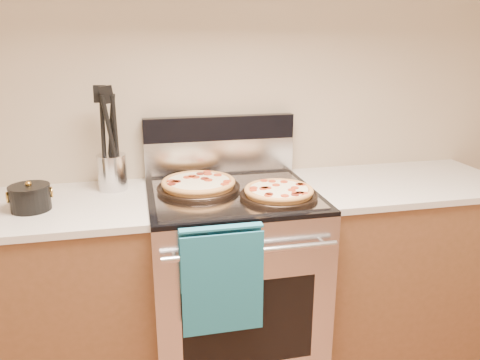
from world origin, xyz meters
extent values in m
plane|color=tan|center=(0.00, 2.00, 1.35)|extent=(4.00, 0.00, 4.00)
cube|color=#B7B7BC|center=(0.00, 1.65, 0.45)|extent=(0.76, 0.68, 0.90)
cube|color=black|center=(0.00, 1.31, 0.45)|extent=(0.56, 0.01, 0.40)
cube|color=black|center=(0.00, 1.65, 0.91)|extent=(0.76, 0.68, 0.02)
cube|color=silver|center=(0.00, 1.96, 1.01)|extent=(0.76, 0.06, 0.18)
cube|color=black|center=(0.00, 1.96, 1.16)|extent=(0.76, 0.06, 0.12)
cylinder|color=silver|center=(0.00, 1.27, 0.80)|extent=(0.70, 0.03, 0.03)
cube|color=gray|center=(0.00, 1.62, 0.92)|extent=(0.70, 0.55, 0.01)
cube|color=brown|center=(-0.88, 1.68, 0.44)|extent=(1.00, 0.62, 0.88)
cube|color=#BBB4A8|center=(-0.88, 1.68, 0.90)|extent=(1.02, 0.64, 0.03)
cube|color=brown|center=(0.88, 1.68, 0.44)|extent=(1.00, 0.62, 0.88)
cube|color=#BBB4A8|center=(0.88, 1.68, 0.90)|extent=(1.02, 0.64, 0.03)
cylinder|color=silver|center=(-0.53, 1.85, 0.99)|extent=(0.18, 0.18, 0.17)
cylinder|color=black|center=(-0.85, 1.64, 0.96)|extent=(0.19, 0.19, 0.10)
camera|label=1|loc=(-0.41, -0.33, 1.59)|focal=35.00mm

